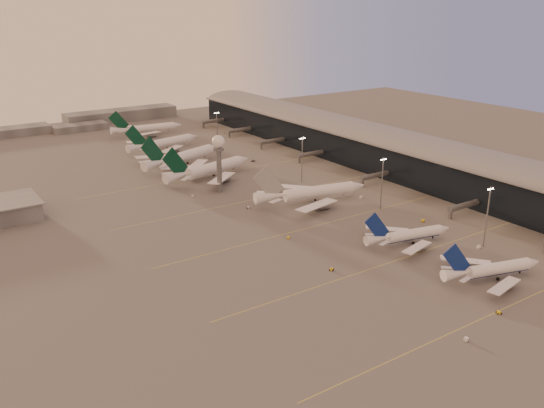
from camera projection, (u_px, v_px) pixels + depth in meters
ground at (377, 284)px, 198.84m from camera, size 700.00×700.00×0.00m
taxiway_markings at (338, 219)px, 258.43m from camera, size 180.00×185.25×0.02m
terminal at (381, 149)px, 338.34m from camera, size 57.00×362.00×23.04m
radar_tower at (219, 152)px, 288.26m from camera, size 6.40×6.40×31.10m
mast_a at (487, 214)px, 224.91m from camera, size 3.60×0.56×25.00m
mast_b at (382, 181)px, 266.29m from camera, size 3.60×0.56×25.00m
mast_c at (302, 158)px, 306.62m from camera, size 3.60×0.56×25.00m
mast_d at (217, 129)px, 375.87m from camera, size 3.60×0.56×25.00m
distant_horizon at (90, 120)px, 452.93m from camera, size 165.00×37.50×9.00m
narrowbody_near at (492, 271)px, 201.00m from camera, size 40.13×31.59×16.05m
narrowbody_mid at (408, 237)px, 230.71m from camera, size 40.19×31.76×15.87m
widebody_white at (312, 195)px, 278.74m from camera, size 59.02×46.86×20.96m
greentail_a at (209, 171)px, 316.99m from camera, size 59.85×47.79×22.09m
greentail_b at (183, 159)px, 341.04m from camera, size 59.49×47.21×22.57m
greentail_c at (164, 145)px, 377.18m from camera, size 54.99×43.96×20.22m
greentail_d at (147, 130)px, 421.35m from camera, size 53.61×43.12×19.48m
gsv_truck_a at (467, 337)px, 165.27m from camera, size 6.27×3.00×2.43m
gsv_tug_near at (499, 312)px, 179.74m from camera, size 3.29×3.81×0.93m
gsv_catering_a at (480, 243)px, 227.09m from camera, size 5.78×3.78×4.37m
gsv_tug_mid at (332, 269)px, 208.69m from camera, size 3.52×3.73×0.92m
gsv_truck_b at (424, 219)px, 254.74m from camera, size 6.34×3.88×2.41m
gsv_truck_c at (288, 236)px, 237.02m from camera, size 4.30×5.51×2.13m
gsv_catering_b at (362, 194)px, 284.94m from camera, size 5.53×2.75×4.48m
gsv_tug_far at (248, 208)px, 271.21m from camera, size 2.45×3.49×0.92m
gsv_truck_d at (192, 195)px, 287.51m from camera, size 3.32×5.35×2.03m
gsv_tug_hangar at (253, 161)px, 350.65m from camera, size 4.33×3.22×1.11m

